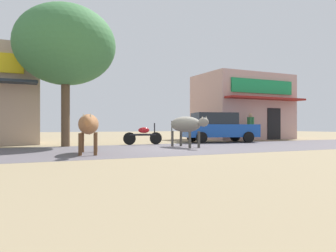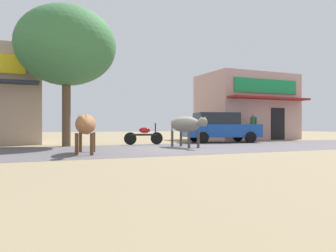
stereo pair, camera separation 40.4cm
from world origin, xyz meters
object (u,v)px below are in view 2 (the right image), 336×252
(parked_motorcycle, at_px, (144,135))
(cow_far_dark, at_px, (186,125))
(roadside_tree, at_px, (66,46))
(pedestrian_by_shop, at_px, (254,125))
(cow_near_brown, at_px, (86,125))
(parked_hatchback_car, at_px, (220,127))

(parked_motorcycle, bearing_deg, cow_far_dark, -70.35)
(cow_far_dark, bearing_deg, parked_motorcycle, 109.65)
(roadside_tree, distance_m, pedestrian_by_shop, 11.68)
(cow_near_brown, distance_m, cow_far_dark, 4.75)
(parked_hatchback_car, bearing_deg, roadside_tree, -177.99)
(roadside_tree, height_order, pedestrian_by_shop, roadside_tree)
(pedestrian_by_shop, bearing_deg, cow_far_dark, -150.33)
(pedestrian_by_shop, bearing_deg, parked_motorcycle, -171.72)
(roadside_tree, xyz_separation_m, parked_motorcycle, (3.64, -0.11, -4.00))
(parked_hatchback_car, height_order, parked_motorcycle, parked_hatchback_car)
(parked_motorcycle, xyz_separation_m, cow_far_dark, (0.94, -2.63, 0.49))
(cow_near_brown, distance_m, pedestrian_by_shop, 12.23)
(parked_hatchback_car, relative_size, pedestrian_by_shop, 2.60)
(cow_far_dark, height_order, pedestrian_by_shop, pedestrian_by_shop)
(parked_hatchback_car, distance_m, cow_far_dark, 4.75)
(parked_motorcycle, distance_m, pedestrian_by_shop, 7.57)
(pedestrian_by_shop, bearing_deg, roadside_tree, -174.97)
(cow_near_brown, relative_size, cow_far_dark, 0.99)
(parked_hatchback_car, distance_m, parked_motorcycle, 4.62)
(parked_hatchback_car, bearing_deg, cow_near_brown, -150.18)
(parked_hatchback_car, xyz_separation_m, cow_far_dark, (-3.65, -3.03, 0.12))
(cow_near_brown, xyz_separation_m, cow_far_dark, (4.47, 1.63, 0.01))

